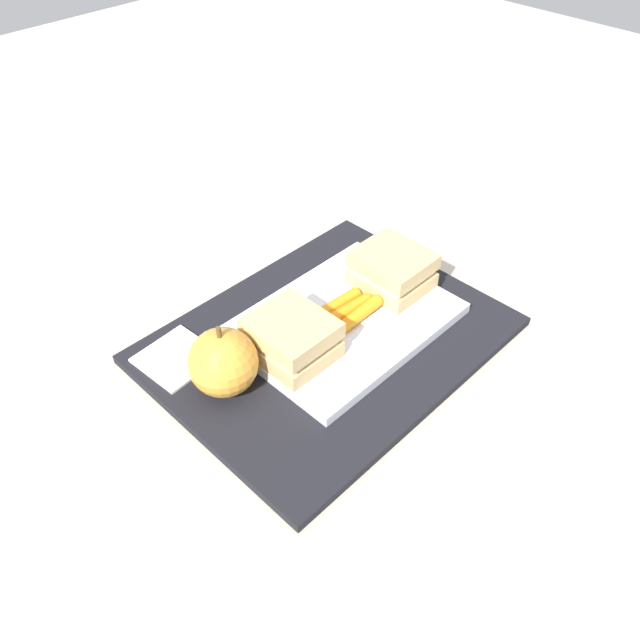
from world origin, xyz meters
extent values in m
plane|color=#B7AD99|center=(0.00, 0.00, 0.00)|extent=(2.40, 2.40, 0.00)
cube|color=black|center=(0.00, 0.00, 0.01)|extent=(0.36, 0.28, 0.01)
cube|color=white|center=(-0.03, 0.00, 0.02)|extent=(0.23, 0.17, 0.01)
cube|color=tan|center=(-0.10, 0.00, 0.03)|extent=(0.07, 0.08, 0.02)
cube|color=beige|center=(-0.10, 0.00, 0.04)|extent=(0.07, 0.07, 0.01)
cube|color=tan|center=(-0.10, 0.00, 0.06)|extent=(0.07, 0.08, 0.02)
cube|color=tan|center=(0.05, 0.00, 0.03)|extent=(0.07, 0.08, 0.02)
cube|color=beige|center=(0.05, 0.00, 0.04)|extent=(0.07, 0.07, 0.01)
cube|color=tan|center=(0.05, 0.00, 0.06)|extent=(0.07, 0.08, 0.02)
cylinder|color=orange|center=(-0.02, -0.01, 0.03)|extent=(0.08, 0.01, 0.02)
cylinder|color=orange|center=(-0.03, 0.00, 0.03)|extent=(0.08, 0.01, 0.02)
cylinder|color=orange|center=(-0.03, 0.01, 0.03)|extent=(0.08, 0.01, 0.02)
sphere|color=gold|center=(0.12, -0.02, 0.04)|extent=(0.07, 0.07, 0.07)
cylinder|color=brown|center=(0.12, -0.02, 0.08)|extent=(0.00, 0.00, 0.01)
cube|color=white|center=(0.14, -0.09, 0.01)|extent=(0.07, 0.07, 0.00)
camera|label=1|loc=(0.36, 0.35, 0.49)|focal=36.10mm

